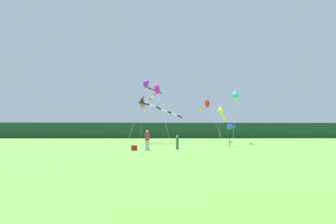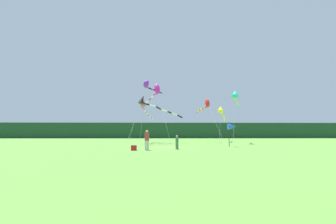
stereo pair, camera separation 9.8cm
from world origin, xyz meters
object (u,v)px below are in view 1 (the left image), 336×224
at_px(kite_red, 206,104).
at_px(kite_magenta, 156,91).
at_px(person_adult, 147,139).
at_px(person_child, 177,142).
at_px(kite_cyan, 235,95).
at_px(banner_flag_pole, 232,127).
at_px(kite_rainbow, 144,107).
at_px(cooler_box, 134,148).
at_px(kite_purple, 147,85).
at_px(kite_black, 150,103).
at_px(kite_yellow, 221,110).

bearing_deg(kite_red, kite_magenta, -172.01).
bearing_deg(person_adult, person_child, 21.77).
bearing_deg(kite_cyan, kite_magenta, 162.09).
distance_m(banner_flag_pole, kite_rainbow, 13.99).
bearing_deg(cooler_box, person_child, 18.97).
relative_size(person_child, kite_red, 0.14).
bearing_deg(kite_purple, kite_cyan, -11.66).
bearing_deg(kite_black, banner_flag_pole, -32.33).
height_order(person_child, kite_purple, kite_purple).
bearing_deg(kite_magenta, kite_cyan, -17.91).
height_order(kite_rainbow, kite_black, kite_black).
relative_size(person_child, kite_yellow, 0.16).
xyz_separation_m(person_adult, kite_magenta, (0.35, 16.50, 6.96)).
height_order(cooler_box, kite_red, kite_red).
xyz_separation_m(person_child, kite_magenta, (-2.26, 15.46, 7.21)).
bearing_deg(person_adult, kite_cyan, 48.11).
distance_m(kite_yellow, kite_black, 13.23).
height_order(banner_flag_pole, kite_cyan, kite_cyan).
height_order(kite_yellow, kite_purple, kite_purple).
bearing_deg(kite_red, kite_yellow, 13.83).
bearing_deg(kite_black, kite_rainbow, 105.47).
bearing_deg(cooler_box, kite_magenta, 85.17).
distance_m(person_adult, kite_red, 20.15).
relative_size(kite_red, kite_purple, 0.91).
bearing_deg(kite_red, kite_rainbow, -162.03).
bearing_deg(kite_yellow, kite_magenta, -170.61).
distance_m(kite_cyan, kite_magenta, 11.83).
relative_size(cooler_box, banner_flag_pole, 0.18).
bearing_deg(person_child, kite_purple, 103.74).
height_order(banner_flag_pole, kite_magenta, kite_magenta).
relative_size(kite_cyan, kite_magenta, 0.80).
xyz_separation_m(cooler_box, kite_magenta, (1.41, 16.72, 7.69)).
relative_size(cooler_box, kite_cyan, 0.06).
relative_size(person_child, kite_purple, 0.13).
bearing_deg(kite_rainbow, kite_black, -74.53).
height_order(kite_red, kite_rainbow, kite_red).
relative_size(person_adult, kite_black, 0.23).
relative_size(person_child, kite_cyan, 0.16).
relative_size(banner_flag_pole, kite_purple, 0.28).
relative_size(banner_flag_pole, kite_cyan, 0.34).
height_order(kite_red, kite_black, kite_red).
relative_size(cooler_box, kite_rainbow, 0.07).
relative_size(kite_red, kite_yellow, 1.09).
bearing_deg(kite_rainbow, person_child, -73.90).
bearing_deg(kite_purple, person_adult, -86.62).
distance_m(cooler_box, banner_flag_pole, 11.47).
xyz_separation_m(person_adult, cooler_box, (-1.06, -0.22, -0.73)).
xyz_separation_m(kite_yellow, kite_purple, (-11.72, -2.78, 3.53)).
bearing_deg(kite_purple, kite_red, 13.20).
bearing_deg(kite_yellow, kite_cyan, -82.07).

